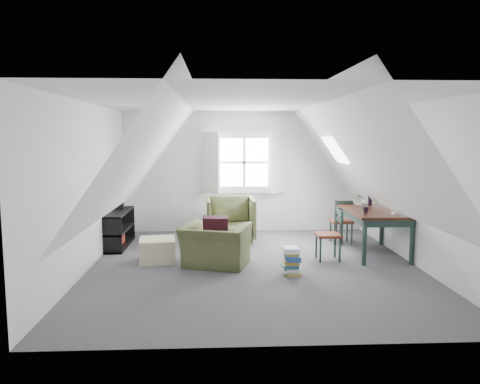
{
  "coord_description": "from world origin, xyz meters",
  "views": [
    {
      "loc": [
        -0.56,
        -6.98,
        2.0
      ],
      "look_at": [
        -0.19,
        0.6,
        1.08
      ],
      "focal_mm": 35.0,
      "sensor_mm": 36.0,
      "label": 1
    }
  ],
  "objects": [
    {
      "name": "armchair_near",
      "position": [
        -0.59,
        0.08,
        0.0
      ],
      "size": [
        1.18,
        1.1,
        0.64
      ],
      "primitive_type": "imported",
      "rotation": [
        0.0,
        0.0,
        2.86
      ],
      "color": "#434927",
      "rests_on": "floor"
    },
    {
      "name": "electronics_box",
      "position": [
        -2.39,
        1.72,
        0.72
      ],
      "size": [
        0.19,
        0.25,
        0.18
      ],
      "primitive_type": "cube",
      "rotation": [
        0.0,
        0.0,
        0.12
      ],
      "color": "black",
      "rests_on": "media_shelf"
    },
    {
      "name": "vase_twigs",
      "position": [
        2.18,
        1.22,
        0.89
      ],
      "size": [
        0.07,
        0.08,
        0.58
      ],
      "rotation": [
        0.0,
        0.0,
        0.35
      ],
      "color": "black",
      "rests_on": "dining_table"
    },
    {
      "name": "cup",
      "position": [
        1.83,
        0.37,
        0.76
      ],
      "size": [
        0.12,
        0.12,
        0.09
      ],
      "primitive_type": "imported",
      "rotation": [
        0.0,
        0.0,
        -0.34
      ],
      "color": "black",
      "rests_on": "dining_table"
    },
    {
      "name": "slope_right",
      "position": [
        1.55,
        0.0,
        1.78
      ],
      "size": [
        3.19,
        5.5,
        4.48
      ],
      "primitive_type": "plane",
      "rotation": [
        0.0,
        -2.19,
        0.0
      ],
      "color": "white",
      "rests_on": "wall_right"
    },
    {
      "name": "slope_left",
      "position": [
        -1.55,
        0.0,
        1.78
      ],
      "size": [
        3.19,
        5.5,
        4.48
      ],
      "primitive_type": "plane",
      "rotation": [
        0.0,
        2.19,
        0.0
      ],
      "color": "white",
      "rests_on": "wall_left"
    },
    {
      "name": "dining_table",
      "position": [
        2.08,
        0.67,
        0.66
      ],
      "size": [
        0.91,
        1.52,
        0.76
      ],
      "rotation": [
        0.0,
        0.0,
        0.05
      ],
      "color": "black",
      "rests_on": "floor"
    },
    {
      "name": "wall_front",
      "position": [
        0.0,
        -2.75,
        1.25
      ],
      "size": [
        5.0,
        0.0,
        5.0
      ],
      "primitive_type": "plane",
      "rotation": [
        -1.57,
        0.0,
        0.0
      ],
      "color": "silver",
      "rests_on": "ground"
    },
    {
      "name": "ottoman",
      "position": [
        -1.52,
        0.37,
        0.18
      ],
      "size": [
        0.61,
        0.61,
        0.37
      ],
      "primitive_type": "cube",
      "rotation": [
        0.0,
        0.0,
        0.12
      ],
      "color": "#C4B496",
      "rests_on": "floor"
    },
    {
      "name": "wall_left",
      "position": [
        -2.5,
        0.0,
        1.25
      ],
      "size": [
        0.0,
        5.5,
        5.5
      ],
      "primitive_type": "plane",
      "rotation": [
        1.57,
        0.0,
        1.57
      ],
      "color": "silver",
      "rests_on": "ground"
    },
    {
      "name": "paper_box",
      "position": [
        2.28,
        0.22,
        0.78
      ],
      "size": [
        0.13,
        0.1,
        0.04
      ],
      "primitive_type": "cube",
      "rotation": [
        0.0,
        0.0,
        0.11
      ],
      "color": "white",
      "rests_on": "dining_table"
    },
    {
      "name": "magazine_stack",
      "position": [
        0.51,
        -0.42,
        0.2
      ],
      "size": [
        0.29,
        0.35,
        0.39
      ],
      "rotation": [
        0.0,
        0.0,
        0.19
      ],
      "color": "#B29933",
      "rests_on": "floor"
    },
    {
      "name": "armchair_far",
      "position": [
        -0.31,
        1.81,
        0.0
      ],
      "size": [
        0.92,
        0.95,
        0.84
      ],
      "primitive_type": "imported",
      "rotation": [
        0.0,
        0.0,
        0.03
      ],
      "color": "#434927",
      "rests_on": "floor"
    },
    {
      "name": "media_shelf",
      "position": [
        -2.39,
        1.43,
        0.29
      ],
      "size": [
        0.42,
        1.26,
        0.65
      ],
      "rotation": [
        0.0,
        0.0,
        0.02
      ],
      "color": "black",
      "rests_on": "floor"
    },
    {
      "name": "wall_back",
      "position": [
        0.0,
        2.75,
        1.25
      ],
      "size": [
        5.0,
        0.0,
        5.0
      ],
      "primitive_type": "plane",
      "rotation": [
        1.57,
        0.0,
        0.0
      ],
      "color": "silver",
      "rests_on": "ground"
    },
    {
      "name": "dormer_window",
      "position": [
        0.0,
        2.68,
        1.45
      ],
      "size": [
        1.71,
        0.35,
        1.3
      ],
      "color": "white",
      "rests_on": "wall_back"
    },
    {
      "name": "demijohn",
      "position": [
        1.93,
        1.12,
        0.88
      ],
      "size": [
        0.2,
        0.2,
        0.28
      ],
      "rotation": [
        0.0,
        0.0,
        0.36
      ],
      "color": "silver",
      "rests_on": "dining_table"
    },
    {
      "name": "ceiling",
      "position": [
        0.0,
        0.0,
        2.5
      ],
      "size": [
        5.5,
        5.5,
        0.0
      ],
      "primitive_type": "plane",
      "rotation": [
        3.14,
        0.0,
        0.0
      ],
      "color": "white",
      "rests_on": "wall_back"
    },
    {
      "name": "floor",
      "position": [
        0.0,
        0.0,
        0.0
      ],
      "size": [
        5.5,
        5.5,
        0.0
      ],
      "primitive_type": "plane",
      "color": "#454549",
      "rests_on": "ground"
    },
    {
      "name": "throw_pillow",
      "position": [
        -0.59,
        0.23,
        0.56
      ],
      "size": [
        0.4,
        0.24,
        0.41
      ],
      "primitive_type": "cube",
      "rotation": [
        0.31,
        0.0,
        -0.04
      ],
      "color": "#380F1E",
      "rests_on": "armchair_near"
    },
    {
      "name": "skylight",
      "position": [
        1.55,
        1.3,
        1.75
      ],
      "size": [
        0.35,
        0.75,
        0.47
      ],
      "primitive_type": "cube",
      "rotation": [
        0.0,
        0.95,
        0.0
      ],
      "color": "white",
      "rests_on": "slope_right"
    },
    {
      "name": "wall_right",
      "position": [
        2.5,
        0.0,
        1.25
      ],
      "size": [
        0.0,
        5.5,
        5.5
      ],
      "primitive_type": "plane",
      "rotation": [
        1.57,
        0.0,
        -1.57
      ],
      "color": "silver",
      "rests_on": "ground"
    },
    {
      "name": "dining_chair_far",
      "position": [
        1.75,
        1.46,
        0.43
      ],
      "size": [
        0.39,
        0.39,
        0.83
      ],
      "rotation": [
        0.0,
        0.0,
        2.77
      ],
      "color": "#5F2919",
      "rests_on": "floor"
    },
    {
      "name": "dining_chair_near",
      "position": [
        1.25,
        0.32,
        0.43
      ],
      "size": [
        0.39,
        0.39,
        0.82
      ],
      "rotation": [
        0.0,
        0.0,
        -1.53
      ],
      "color": "#5F2919",
      "rests_on": "floor"
    }
  ]
}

